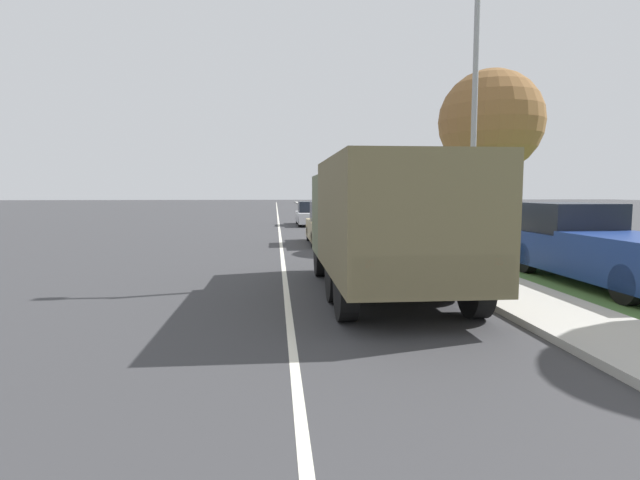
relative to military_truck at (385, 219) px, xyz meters
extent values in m
plane|color=#38383A|center=(-2.00, 28.22, -1.55)|extent=(180.00, 180.00, 0.00)
cube|color=silver|center=(-2.00, 28.22, -1.54)|extent=(0.12, 120.00, 0.00)
cube|color=#ADAAA3|center=(2.50, 28.22, -1.49)|extent=(1.80, 120.00, 0.12)
cube|color=#4C7538|center=(6.90, 28.22, -1.54)|extent=(7.00, 120.00, 0.02)
cube|color=#545B3D|center=(0.00, 2.45, -0.02)|extent=(2.47, 1.84, 1.93)
cube|color=brown|center=(0.00, -0.83, 0.09)|extent=(2.47, 4.73, 2.15)
cube|color=#545B3D|center=(0.00, -3.14, -0.63)|extent=(2.35, 0.10, 0.60)
cube|color=red|center=(-0.93, -3.16, -0.43)|extent=(0.12, 0.06, 0.12)
cube|color=red|center=(0.93, -3.16, -0.43)|extent=(0.12, 0.06, 0.12)
cylinder|color=black|center=(-1.09, 2.36, -1.01)|extent=(0.30, 1.07, 1.07)
cylinder|color=black|center=(1.09, 2.36, -1.01)|extent=(0.30, 1.07, 1.07)
cylinder|color=black|center=(-1.09, -2.01, -1.01)|extent=(0.30, 1.07, 1.07)
cylinder|color=black|center=(1.09, -2.01, -1.01)|extent=(0.30, 1.07, 1.07)
cylinder|color=black|center=(-1.09, -0.59, -1.01)|extent=(0.30, 1.07, 1.07)
cylinder|color=black|center=(1.09, -0.59, -1.01)|extent=(0.30, 1.07, 1.07)
cube|color=tan|center=(0.03, 10.00, -0.99)|extent=(1.81, 4.04, 0.75)
cube|color=black|center=(0.03, 10.08, -0.24)|extent=(1.59, 1.82, 0.76)
cylinder|color=black|center=(-0.78, 11.29, -1.23)|extent=(0.20, 0.64, 0.64)
cylinder|color=black|center=(0.83, 11.29, -1.23)|extent=(0.20, 0.64, 0.64)
cylinder|color=black|center=(-0.78, 8.71, -1.23)|extent=(0.20, 0.64, 0.64)
cylinder|color=black|center=(0.83, 8.71, -1.23)|extent=(0.20, 0.64, 0.64)
cube|color=silver|center=(0.00, 21.29, -1.05)|extent=(1.71, 4.60, 0.64)
cube|color=black|center=(0.00, 21.38, -0.40)|extent=(1.50, 2.07, 0.66)
cylinder|color=black|center=(-0.76, 22.76, -1.23)|extent=(0.20, 0.64, 0.64)
cylinder|color=black|center=(0.75, 22.76, -1.23)|extent=(0.20, 0.64, 0.64)
cylinder|color=black|center=(-0.76, 19.82, -1.23)|extent=(0.20, 0.64, 0.64)
cylinder|color=black|center=(0.75, 19.82, -1.23)|extent=(0.20, 0.64, 0.64)
cube|color=navy|center=(5.07, 0.41, -0.88)|extent=(1.95, 5.58, 0.84)
cube|color=black|center=(5.07, 2.03, -0.10)|extent=(1.80, 2.34, 0.73)
cylinder|color=black|center=(4.21, 2.25, -1.15)|extent=(0.24, 0.76, 0.76)
cylinder|color=black|center=(5.93, 2.25, -1.15)|extent=(0.24, 0.76, 0.76)
cylinder|color=black|center=(4.21, -1.43, -1.15)|extent=(0.24, 0.76, 0.76)
cylinder|color=gray|center=(2.75, 2.35, 2.55)|extent=(0.14, 0.14, 7.95)
cylinder|color=brown|center=(5.82, 8.35, 0.28)|extent=(0.37, 0.37, 3.61)
sphere|color=brown|center=(5.82, 8.35, 3.14)|extent=(3.84, 3.84, 3.84)
cube|color=#3D7042|center=(4.20, 2.72, -1.18)|extent=(0.55, 0.45, 0.70)
camera|label=1|loc=(-2.22, -9.92, 0.55)|focal=28.00mm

